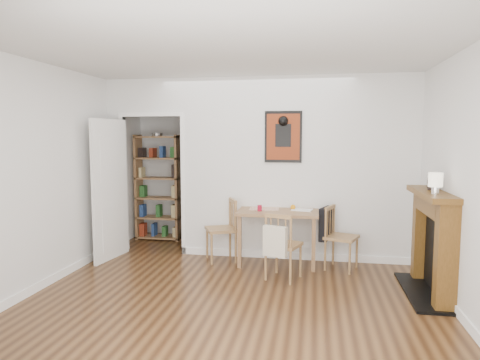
% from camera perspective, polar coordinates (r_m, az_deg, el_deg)
% --- Properties ---
extents(ground, '(5.20, 5.20, 0.00)m').
position_cam_1_polar(ground, '(5.08, -0.23, -14.39)').
color(ground, brown).
rests_on(ground, ground).
extents(room_shell, '(5.20, 5.20, 5.20)m').
position_cam_1_polar(room_shell, '(6.10, 2.92, 1.51)').
color(room_shell, silver).
rests_on(room_shell, ground).
extents(dining_table, '(1.10, 0.70, 0.75)m').
position_cam_1_polar(dining_table, '(5.91, 5.10, -4.90)').
color(dining_table, olive).
rests_on(dining_table, ground).
extents(chair_left, '(0.58, 0.58, 0.88)m').
position_cam_1_polar(chair_left, '(6.07, -2.54, -6.68)').
color(chair_left, '#A27D4B').
rests_on(chair_left, ground).
extents(chair_right, '(0.58, 0.54, 0.84)m').
position_cam_1_polar(chair_right, '(5.84, 13.20, -7.38)').
color(chair_right, '#A27D4B').
rests_on(chair_right, ground).
extents(chair_front, '(0.54, 0.57, 0.84)m').
position_cam_1_polar(chair_front, '(5.33, 5.75, -8.64)').
color(chair_front, '#A27D4B').
rests_on(chair_front, ground).
extents(bookshelf, '(0.75, 0.30, 1.78)m').
position_cam_1_polar(bookshelf, '(7.40, -10.82, -1.07)').
color(bookshelf, olive).
rests_on(bookshelf, ground).
extents(fireplace, '(0.45, 1.25, 1.16)m').
position_cam_1_polar(fireplace, '(5.24, 24.44, -7.27)').
color(fireplace, brown).
rests_on(fireplace, ground).
extents(red_glass, '(0.06, 0.06, 0.08)m').
position_cam_1_polar(red_glass, '(5.82, 2.64, -3.75)').
color(red_glass, maroon).
rests_on(red_glass, dining_table).
extents(orange_fruit, '(0.07, 0.07, 0.07)m').
position_cam_1_polar(orange_fruit, '(5.96, 7.07, -3.62)').
color(orange_fruit, orange).
rests_on(orange_fruit, dining_table).
extents(placemat, '(0.42, 0.32, 0.00)m').
position_cam_1_polar(placemat, '(6.01, 3.25, -3.82)').
color(placemat, beige).
rests_on(placemat, dining_table).
extents(notebook, '(0.31, 0.25, 0.01)m').
position_cam_1_polar(notebook, '(5.93, 8.29, -3.96)').
color(notebook, white).
rests_on(notebook, dining_table).
extents(mantel_lamp, '(0.14, 0.14, 0.23)m').
position_cam_1_polar(mantel_lamp, '(4.82, 24.62, -0.13)').
color(mantel_lamp, silver).
rests_on(mantel_lamp, fireplace).
extents(ceramic_jar_a, '(0.11, 0.11, 0.13)m').
position_cam_1_polar(ceramic_jar_a, '(5.23, 24.32, -0.50)').
color(ceramic_jar_a, black).
rests_on(ceramic_jar_a, fireplace).
extents(ceramic_jar_b, '(0.07, 0.07, 0.09)m').
position_cam_1_polar(ceramic_jar_b, '(5.47, 24.02, -0.47)').
color(ceramic_jar_b, black).
rests_on(ceramic_jar_b, fireplace).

